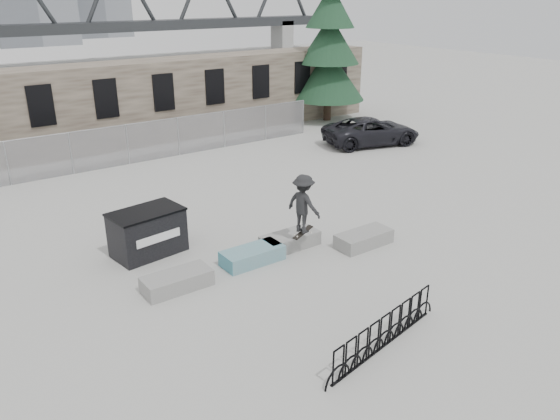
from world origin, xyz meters
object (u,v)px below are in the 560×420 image
object	(u,v)px
dumpster	(148,232)
spruce_tree	(329,46)
planter_center_left	(252,255)
suv	(371,131)
planter_offset	(364,238)
planter_center_right	(290,240)
planter_far_left	(177,280)
skateboarder	(303,204)
bike_rack	(385,332)

from	to	relation	value
dumpster	spruce_tree	bearing A→B (deg)	26.59
planter_center_left	suv	distance (m)	15.65
planter_offset	suv	distance (m)	13.38
planter_center_right	planter_far_left	bearing A→B (deg)	-175.68
planter_center_right	spruce_tree	distance (m)	20.29
planter_center_right	suv	xyz separation A→B (m)	(11.64, 8.04, 0.50)
planter_offset	spruce_tree	xyz separation A→B (m)	(11.56, 15.65, 4.49)
spruce_tree	skateboarder	distance (m)	20.52
skateboarder	bike_rack	bearing A→B (deg)	151.21
planter_center_right	dumpster	distance (m)	4.72
planter_offset	dumpster	bearing A→B (deg)	149.27
bike_rack	planter_center_right	bearing A→B (deg)	75.83
planter_center_right	spruce_tree	size ratio (longest dim) A/B	0.17
dumpster	skateboarder	xyz separation A→B (m)	(4.06, -3.03, 1.03)
dumpster	bike_rack	xyz separation A→B (m)	(2.60, -8.16, -0.32)
dumpster	skateboarder	distance (m)	5.18
planter_offset	planter_center_left	bearing A→B (deg)	163.22
suv	skateboarder	distance (m)	14.60
planter_center_right	bike_rack	world-z (taller)	bike_rack
planter_center_left	planter_center_right	size ratio (longest dim) A/B	1.00
planter_center_left	planter_offset	size ratio (longest dim) A/B	1.00
suv	skateboarder	world-z (taller)	skateboarder
planter_far_left	planter_center_right	bearing A→B (deg)	4.32
planter_center_right	spruce_tree	bearing A→B (deg)	46.28
bike_rack	spruce_tree	xyz separation A→B (m)	(15.15, 20.12, 4.31)
planter_far_left	skateboarder	distance (m)	4.60
planter_center_left	suv	xyz separation A→B (m)	(13.29, 8.26, 0.50)
dumpster	suv	world-z (taller)	suv
planter_center_left	dumpster	xyz separation A→B (m)	(-2.42, 2.54, 0.50)
bike_rack	spruce_tree	distance (m)	25.55
dumpster	suv	xyz separation A→B (m)	(15.71, 5.71, -0.00)
planter_center_right	bike_rack	distance (m)	6.01
planter_far_left	dumpster	world-z (taller)	dumpster
skateboarder	spruce_tree	bearing A→B (deg)	-55.21
planter_far_left	suv	xyz separation A→B (m)	(15.97, 8.37, 0.50)
planter_center_right	planter_offset	bearing A→B (deg)	-32.50
planter_center_left	dumpster	distance (m)	3.55
planter_offset	dumpster	xyz separation A→B (m)	(-6.19, 3.68, 0.50)
planter_far_left	planter_center_left	distance (m)	2.68
suv	planter_far_left	bearing A→B (deg)	133.10
dumpster	planter_center_right	bearing A→B (deg)	-37.18
bike_rack	spruce_tree	bearing A→B (deg)	53.03
spruce_tree	suv	xyz separation A→B (m)	(-2.04, -6.25, -3.99)
planter_offset	bike_rack	distance (m)	5.74
planter_far_left	bike_rack	distance (m)	6.20
planter_far_left	planter_center_right	size ratio (longest dim) A/B	1.00
planter_offset	suv	size ratio (longest dim) A/B	0.37
planter_offset	dumpster	size ratio (longest dim) A/B	0.82
planter_offset	suv	xyz separation A→B (m)	(9.52, 9.39, 0.50)
planter_center_left	planter_center_right	world-z (taller)	same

